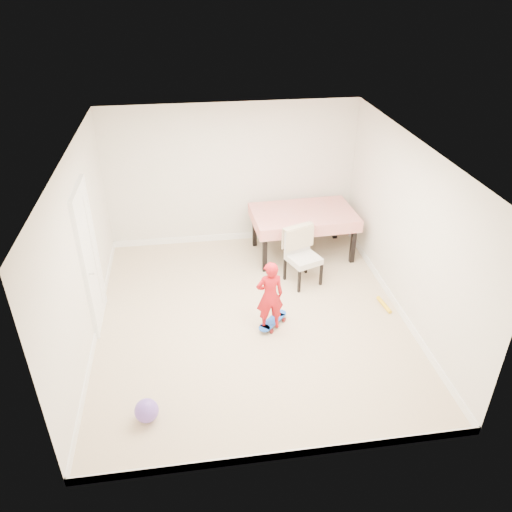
{
  "coord_description": "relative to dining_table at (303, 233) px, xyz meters",
  "views": [
    {
      "loc": [
        -0.79,
        -5.92,
        4.6
      ],
      "look_at": [
        0.1,
        0.2,
        0.95
      ],
      "focal_mm": 35.0,
      "sensor_mm": 36.0,
      "label": 1
    }
  ],
  "objects": [
    {
      "name": "wall_front",
      "position": [
        -1.17,
        -4.25,
        0.88
      ],
      "size": [
        4.5,
        0.04,
        2.6
      ],
      "primitive_type": "cube",
      "color": "silver",
      "rests_on": "ground"
    },
    {
      "name": "dining_chair",
      "position": [
        -0.2,
        -0.94,
        0.06
      ],
      "size": [
        0.71,
        0.76,
        0.96
      ],
      "primitive_type": null,
      "rotation": [
        0.0,
        0.0,
        0.37
      ],
      "color": "beige",
      "rests_on": "ground"
    },
    {
      "name": "baseboard_right",
      "position": [
        1.07,
        -1.77,
        -0.36
      ],
      "size": [
        0.02,
        5.0,
        0.12
      ],
      "primitive_type": "cube",
      "color": "white",
      "rests_on": "ground"
    },
    {
      "name": "wall_back",
      "position": [
        -1.17,
        0.71,
        0.88
      ],
      "size": [
        4.5,
        0.04,
        2.6
      ],
      "primitive_type": "cube",
      "color": "silver",
      "rests_on": "ground"
    },
    {
      "name": "baseboard_front",
      "position": [
        -1.17,
        -4.26,
        -0.36
      ],
      "size": [
        4.5,
        0.02,
        0.12
      ],
      "primitive_type": "cube",
      "color": "white",
      "rests_on": "ground"
    },
    {
      "name": "ground",
      "position": [
        -1.17,
        -1.77,
        -0.42
      ],
      "size": [
        5.0,
        5.0,
        0.0
      ],
      "primitive_type": "plane",
      "color": "tan",
      "rests_on": "ground"
    },
    {
      "name": "skateboard",
      "position": [
        -0.89,
        -1.99,
        -0.37
      ],
      "size": [
        0.57,
        0.58,
        0.09
      ],
      "primitive_type": null,
      "rotation": [
        0.0,
        0.0,
        0.81
      ],
      "color": "blue",
      "rests_on": "ground"
    },
    {
      "name": "dining_table",
      "position": [
        0.0,
        0.0,
        0.0
      ],
      "size": [
        1.82,
        1.19,
        0.84
      ],
      "primitive_type": null,
      "rotation": [
        0.0,
        0.0,
        0.05
      ],
      "color": "#BF0A0B",
      "rests_on": "ground"
    },
    {
      "name": "baseboard_back",
      "position": [
        -1.17,
        0.72,
        -0.36
      ],
      "size": [
        4.5,
        0.02,
        0.12
      ],
      "primitive_type": "cube",
      "color": "white",
      "rests_on": "ground"
    },
    {
      "name": "baseboard_left",
      "position": [
        -3.41,
        -1.77,
        -0.36
      ],
      "size": [
        0.02,
        5.0,
        0.12
      ],
      "primitive_type": "cube",
      "color": "white",
      "rests_on": "ground"
    },
    {
      "name": "door",
      "position": [
        -3.4,
        -1.47,
        0.61
      ],
      "size": [
        0.11,
        0.94,
        2.11
      ],
      "primitive_type": "cube",
      "color": "white",
      "rests_on": "ground"
    },
    {
      "name": "wall_right",
      "position": [
        1.06,
        -1.77,
        0.88
      ],
      "size": [
        0.04,
        5.0,
        2.6
      ],
      "primitive_type": "cube",
      "color": "silver",
      "rests_on": "ground"
    },
    {
      "name": "foam_toy",
      "position": [
        0.9,
        -1.79,
        -0.39
      ],
      "size": [
        0.11,
        0.4,
        0.06
      ],
      "primitive_type": "cylinder",
      "rotation": [
        1.57,
        0.0,
        0.12
      ],
      "color": "yellow",
      "rests_on": "ground"
    },
    {
      "name": "wall_left",
      "position": [
        -3.4,
        -1.77,
        0.88
      ],
      "size": [
        0.04,
        5.0,
        2.6
      ],
      "primitive_type": "cube",
      "color": "silver",
      "rests_on": "ground"
    },
    {
      "name": "child",
      "position": [
        -0.95,
        -2.06,
        0.12
      ],
      "size": [
        0.42,
        0.29,
        1.09
      ],
      "primitive_type": "imported",
      "rotation": [
        0.0,
        0.0,
        3.22
      ],
      "color": "red",
      "rests_on": "ground"
    },
    {
      "name": "ceiling",
      "position": [
        -1.17,
        -1.77,
        2.16
      ],
      "size": [
        4.5,
        5.0,
        0.04
      ],
      "primitive_type": "cube",
      "color": "white",
      "rests_on": "wall_back"
    },
    {
      "name": "balloon",
      "position": [
        -2.63,
        -3.51,
        -0.28
      ],
      "size": [
        0.28,
        0.28,
        0.28
      ],
      "primitive_type": "sphere",
      "color": "#724FBF",
      "rests_on": "ground"
    }
  ]
}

